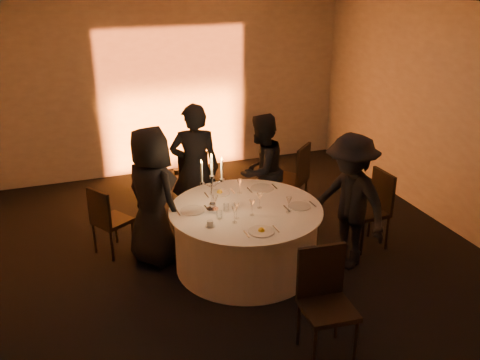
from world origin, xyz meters
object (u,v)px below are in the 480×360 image
object	(u,v)px
chair_front	(325,295)
candelabra	(212,191)
chair_left	(107,218)
coffee_cup	(210,224)
guest_left	(152,197)
chair_back_left	(192,178)
chair_right	(374,205)
banquet_table	(246,237)
guest_back_left	(195,169)
chair_back_right	(295,175)
guest_back_right	(261,171)
guest_right	(349,202)

from	to	relation	value
chair_front	candelabra	size ratio (longest dim) A/B	1.51
chair_left	coffee_cup	distance (m)	1.54
guest_left	chair_back_left	bearing A→B (deg)	-61.59
guest_left	coffee_cup	world-z (taller)	guest_left
chair_right	coffee_cup	xyz separation A→B (m)	(-2.25, -0.23, 0.23)
banquet_table	guest_back_left	bearing A→B (deg)	105.16
chair_back_right	coffee_cup	xyz separation A→B (m)	(-1.72, -1.45, 0.21)
guest_back_left	banquet_table	bearing A→B (deg)	120.32
chair_back_right	coffee_cup	distance (m)	2.26
banquet_table	chair_left	xyz separation A→B (m)	(-1.51, 0.85, 0.12)
guest_left	guest_back_right	size ratio (longest dim) A/B	1.08
chair_left	chair_back_right	bearing A→B (deg)	-114.94
chair_back_left	chair_right	xyz separation A→B (m)	(1.92, -1.73, 0.02)
chair_back_left	coffee_cup	size ratio (longest dim) A/B	8.78
guest_back_right	candelabra	world-z (taller)	guest_back_right
chair_back_left	guest_back_right	size ratio (longest dim) A/B	0.61
banquet_table	guest_right	bearing A→B (deg)	-17.72
banquet_table	candelabra	size ratio (longest dim) A/B	2.57
guest_left	coffee_cup	size ratio (longest dim) A/B	15.60
chair_right	guest_left	bearing A→B (deg)	-104.09
banquet_table	guest_back_right	size ratio (longest dim) A/B	1.14
chair_back_left	guest_back_left	xyz separation A→B (m)	(-0.10, -0.56, 0.35)
chair_left	coffee_cup	bearing A→B (deg)	-170.60
banquet_table	guest_back_left	world-z (taller)	guest_back_left
banquet_table	candelabra	xyz separation A→B (m)	(-0.38, 0.08, 0.63)
guest_back_left	guest_right	world-z (taller)	guest_back_left
chair_right	guest_right	distance (m)	0.69
candelabra	chair_back_left	bearing A→B (deg)	83.40
chair_right	guest_back_right	world-z (taller)	guest_back_right
chair_back_left	chair_right	size ratio (longest dim) A/B	0.96
guest_back_right	guest_right	world-z (taller)	guest_right
guest_back_left	guest_right	size ratio (longest dim) A/B	1.08
guest_left	guest_right	distance (m)	2.33
guest_back_left	candelabra	size ratio (longest dim) A/B	2.55
guest_left	guest_back_right	world-z (taller)	guest_left
guest_back_right	candelabra	distance (m)	1.36
guest_left	guest_right	size ratio (longest dim) A/B	1.03
chair_front	coffee_cup	distance (m)	1.54
banquet_table	guest_left	bearing A→B (deg)	152.93
banquet_table	chair_right	bearing A→B (deg)	-2.03
chair_left	chair_front	distance (m)	3.01
chair_left	candelabra	world-z (taller)	candelabra
guest_back_left	guest_right	bearing A→B (deg)	149.69
guest_left	chair_right	bearing A→B (deg)	-128.91
chair_right	guest_back_right	bearing A→B (deg)	-135.73
chair_back_right	chair_front	world-z (taller)	chair_front
chair_front	guest_back_left	xyz separation A→B (m)	(-0.46, 2.77, 0.29)
guest_right	chair_back_right	bearing A→B (deg)	160.98
guest_left	guest_back_left	xyz separation A→B (m)	(0.69, 0.60, 0.04)
chair_back_right	guest_back_left	distance (m)	1.53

